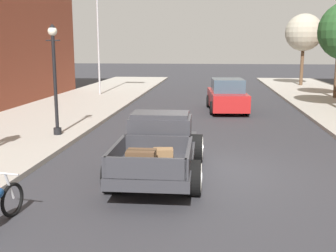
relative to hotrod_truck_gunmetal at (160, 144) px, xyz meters
The scene contains 6 objects.
ground_plane 1.44m from the hotrod_truck_gunmetal, 14.50° to the left, with size 140.00×140.00×0.00m, color #333338.
hotrod_truck_gunmetal is the anchor object (origin of this frame).
car_background_red 10.98m from the hotrod_truck_gunmetal, 79.29° to the left, with size 2.12×4.42×1.65m.
street_lamp_near 5.77m from the hotrod_truck_gunmetal, 138.67° to the left, with size 0.50×0.32×3.85m.
flagpole 18.03m from the hotrod_truck_gunmetal, 109.80° to the left, with size 1.74×0.16×9.16m.
street_tree_farthest 26.17m from the hotrod_truck_gunmetal, 70.98° to the left, with size 2.94×2.94×5.67m.
Camera 1 is at (0.14, -10.59, 3.23)m, focal length 44.28 mm.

